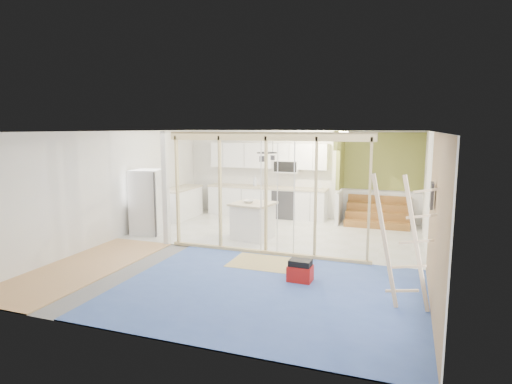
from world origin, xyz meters
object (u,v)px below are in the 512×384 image
(island, at_px, (253,221))
(toolbox, at_px, (300,271))
(ladder, at_px, (404,242))
(fridge, at_px, (147,202))

(island, relative_size, toolbox, 2.46)
(island, xyz_separation_m, ladder, (3.46, -3.03, 0.57))
(island, bearing_deg, toolbox, -44.68)
(ladder, bearing_deg, fridge, 167.49)
(ladder, bearing_deg, island, 149.43)
(fridge, xyz_separation_m, ladder, (6.16, -2.64, 0.20))
(island, distance_m, toolbox, 3.03)
(fridge, height_order, ladder, ladder)
(fridge, distance_m, ladder, 6.70)
(fridge, height_order, island, fridge)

